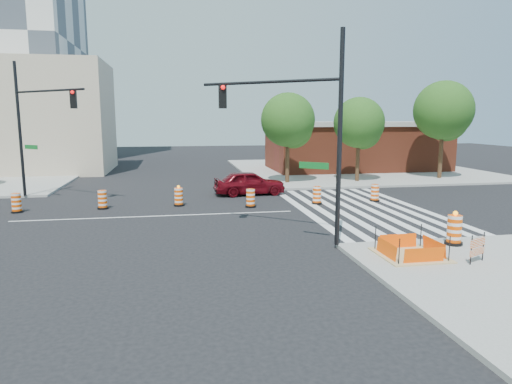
% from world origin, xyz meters
% --- Properties ---
extents(ground, '(120.00, 120.00, 0.00)m').
position_xyz_m(ground, '(0.00, 0.00, 0.00)').
color(ground, black).
rests_on(ground, ground).
extents(sidewalk_ne, '(22.00, 22.00, 0.15)m').
position_xyz_m(sidewalk_ne, '(18.00, 18.00, 0.07)').
color(sidewalk_ne, gray).
rests_on(sidewalk_ne, ground).
extents(crosswalk_east, '(6.75, 13.50, 0.01)m').
position_xyz_m(crosswalk_east, '(10.95, 0.00, 0.01)').
color(crosswalk_east, silver).
rests_on(crosswalk_east, ground).
extents(lane_centerline, '(14.00, 0.12, 0.01)m').
position_xyz_m(lane_centerline, '(0.00, 0.00, 0.01)').
color(lane_centerline, silver).
rests_on(lane_centerline, ground).
extents(excavation_pit, '(2.20, 2.20, 0.90)m').
position_xyz_m(excavation_pit, '(9.00, -9.00, 0.22)').
color(excavation_pit, tan).
rests_on(excavation_pit, ground).
extents(brick_storefront, '(16.50, 8.50, 4.60)m').
position_xyz_m(brick_storefront, '(18.00, 18.00, 2.32)').
color(brick_storefront, brown).
rests_on(brick_storefront, ground).
extents(beige_midrise, '(14.00, 10.00, 10.00)m').
position_xyz_m(beige_midrise, '(-12.00, 22.00, 5.00)').
color(beige_midrise, '#C1AD93').
rests_on(beige_midrise, ground).
extents(red_coupe, '(4.73, 2.20, 1.57)m').
position_xyz_m(red_coupe, '(5.71, 5.70, 0.78)').
color(red_coupe, '#5A070F').
rests_on(red_coupe, ground).
extents(signal_pole_se, '(4.80, 3.84, 7.95)m').
position_xyz_m(signal_pole_se, '(5.67, -6.14, 4.88)').
color(signal_pole_se, black).
rests_on(signal_pole_se, ground).
extents(signal_pole_nw, '(4.73, 4.16, 8.15)m').
position_xyz_m(signal_pole_nw, '(-7.01, 5.84, 4.99)').
color(signal_pole_nw, black).
rests_on(signal_pole_nw, ground).
extents(pit_drum, '(0.67, 0.67, 1.31)m').
position_xyz_m(pit_drum, '(11.36, -7.95, 0.69)').
color(pit_drum, black).
rests_on(pit_drum, ground).
extents(barricade, '(0.78, 0.40, 0.99)m').
position_xyz_m(barricade, '(10.80, -10.09, 0.69)').
color(barricade, '#F24E05').
rests_on(barricade, ground).
extents(tree_north_c, '(4.00, 4.00, 6.81)m').
position_xyz_m(tree_north_c, '(9.35, 9.99, 4.57)').
color(tree_north_c, '#382314').
rests_on(tree_north_c, ground).
extents(tree_north_d, '(3.83, 3.83, 6.52)m').
position_xyz_m(tree_north_d, '(14.83, 9.75, 4.38)').
color(tree_north_d, '#382314').
rests_on(tree_north_d, ground).
extents(tree_north_e, '(4.63, 4.63, 7.87)m').
position_xyz_m(tree_north_e, '(22.11, 10.26, 5.28)').
color(tree_north_e, '#382314').
rests_on(tree_north_e, ground).
extents(median_drum_1, '(0.60, 0.60, 1.02)m').
position_xyz_m(median_drum_1, '(-7.29, 2.21, 0.48)').
color(median_drum_1, black).
rests_on(median_drum_1, ground).
extents(median_drum_2, '(0.60, 0.60, 1.02)m').
position_xyz_m(median_drum_2, '(-2.98, 2.43, 0.48)').
color(median_drum_2, black).
rests_on(median_drum_2, ground).
extents(median_drum_3, '(0.60, 0.60, 1.18)m').
position_xyz_m(median_drum_3, '(1.14, 2.59, 0.49)').
color(median_drum_3, black).
rests_on(median_drum_3, ground).
extents(median_drum_4, '(0.60, 0.60, 1.02)m').
position_xyz_m(median_drum_4, '(5.08, 1.48, 0.48)').
color(median_drum_4, black).
rests_on(median_drum_4, ground).
extents(median_drum_5, '(0.60, 0.60, 1.02)m').
position_xyz_m(median_drum_5, '(9.03, 1.77, 0.48)').
color(median_drum_5, black).
rests_on(median_drum_5, ground).
extents(median_drum_6, '(0.60, 0.60, 1.02)m').
position_xyz_m(median_drum_6, '(12.71, 1.99, 0.48)').
color(median_drum_6, black).
rests_on(median_drum_6, ground).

